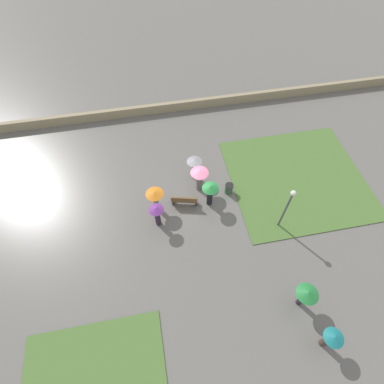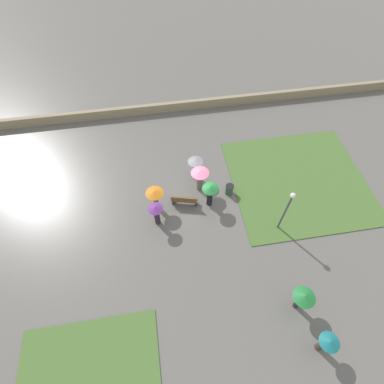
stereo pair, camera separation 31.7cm
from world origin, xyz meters
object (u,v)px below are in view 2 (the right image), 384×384
at_px(park_bench, 184,200).
at_px(crowd_person_orange, 155,195).
at_px(lone_walker_far_path, 327,343).
at_px(lamp_post, 288,207).
at_px(crowd_person_purple, 156,212).
at_px(crowd_person_grey, 195,164).
at_px(trash_bin, 229,189).
at_px(lone_walker_mid_plaza, 304,298).
at_px(crowd_person_green, 210,192).
at_px(crowd_person_pink, 200,176).

xyz_separation_m(park_bench, crowd_person_orange, (1.83, -0.07, 0.91)).
relative_size(crowd_person_orange, lone_walker_far_path, 1.02).
distance_m(lamp_post, lone_walker_far_path, 6.99).
distance_m(crowd_person_purple, crowd_person_orange, 1.19).
xyz_separation_m(park_bench, lone_walker_far_path, (-5.41, 9.55, 0.78)).
distance_m(park_bench, crowd_person_grey, 2.61).
relative_size(trash_bin, crowd_person_orange, 0.43).
relative_size(trash_bin, lone_walker_mid_plaza, 0.42).
relative_size(lamp_post, crowd_person_grey, 1.95).
height_order(park_bench, lamp_post, lamp_post).
distance_m(crowd_person_green, lone_walker_mid_plaza, 7.97).
bearing_deg(park_bench, lamp_post, 168.53).
bearing_deg(crowd_person_purple, trash_bin, 160.82).
bearing_deg(trash_bin, crowd_person_pink, -19.19).
xyz_separation_m(crowd_person_purple, crowd_person_grey, (-2.97, -3.30, 0.09)).
bearing_deg(crowd_person_grey, crowd_person_orange, 58.02).
bearing_deg(crowd_person_orange, crowd_person_purple, 125.09).
distance_m(crowd_person_green, lone_walker_far_path, 10.07).
relative_size(park_bench, lone_walker_mid_plaza, 0.94).
relative_size(crowd_person_green, crowd_person_pink, 0.97).
bearing_deg(lone_walker_mid_plaza, trash_bin, -19.17).
distance_m(park_bench, lone_walker_far_path, 11.01).
bearing_deg(crowd_person_purple, lone_walker_mid_plaza, 101.05).
bearing_deg(park_bench, crowd_person_pink, -123.74).
height_order(lamp_post, lone_walker_far_path, lamp_post).
bearing_deg(crowd_person_orange, trash_bin, -138.74).
xyz_separation_m(park_bench, lamp_post, (-5.59, 2.67, 1.98)).
bearing_deg(trash_bin, crowd_person_purple, 17.18).
height_order(trash_bin, crowd_person_purple, crowd_person_purple).
bearing_deg(lamp_post, crowd_person_pink, -40.78).
height_order(crowd_person_purple, lone_walker_far_path, crowd_person_purple).
relative_size(crowd_person_purple, lone_walker_mid_plaza, 1.01).
height_order(park_bench, crowd_person_green, crowd_person_green).
bearing_deg(crowd_person_pink, lone_walker_far_path, 132.06).
relative_size(lamp_post, lone_walker_far_path, 2.08).
height_order(trash_bin, lone_walker_far_path, lone_walker_far_path).
distance_m(crowd_person_grey, crowd_person_orange, 3.61).
height_order(park_bench, trash_bin, park_bench).
relative_size(park_bench, lamp_post, 0.47).
xyz_separation_m(trash_bin, lone_walker_far_path, (-2.27, 9.99, 0.86)).
height_order(crowd_person_purple, crowd_person_pink, crowd_person_pink).
bearing_deg(crowd_person_orange, crowd_person_grey, -107.05).
xyz_separation_m(crowd_person_grey, lone_walker_far_path, (-4.31, 11.74, -0.11)).
xyz_separation_m(crowd_person_grey, crowd_person_green, (-0.55, 2.40, 0.01)).
bearing_deg(lone_walker_far_path, lamp_post, -142.10).
bearing_deg(crowd_person_grey, lone_walker_mid_plaza, 134.25).
bearing_deg(crowd_person_green, crowd_person_orange, -169.10).
bearing_deg(trash_bin, lone_walker_far_path, 102.79).
bearing_deg(lone_walker_far_path, crowd_person_grey, -120.41).
relative_size(crowd_person_orange, lone_walker_mid_plaza, 0.97).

